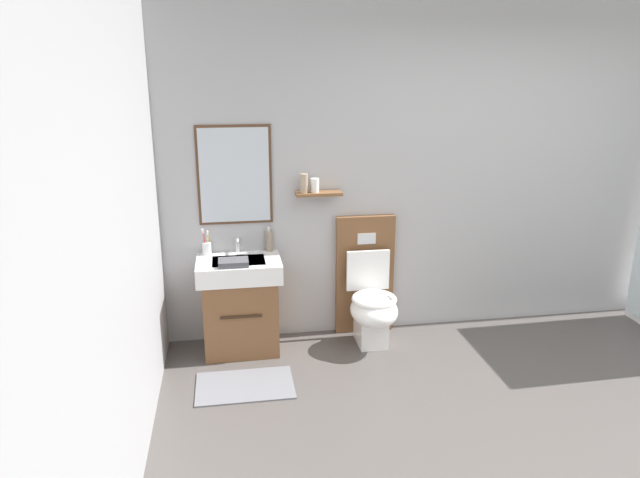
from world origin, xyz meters
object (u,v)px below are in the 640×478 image
at_px(toothbrush_cup, 207,248).
at_px(soap_dispenser, 269,241).
at_px(folded_hand_towel, 233,263).
at_px(toilet, 369,296).
at_px(vanity_sink_left, 240,302).

height_order(toothbrush_cup, soap_dispenser, toothbrush_cup).
xyz_separation_m(toothbrush_cup, folded_hand_towel, (0.20, -0.30, -0.03)).
height_order(toilet, soap_dispenser, toilet).
bearing_deg(toothbrush_cup, vanity_sink_left, -33.91).
relative_size(toilet, toothbrush_cup, 4.79).
height_order(toilet, toothbrush_cup, toilet).
relative_size(vanity_sink_left, toilet, 0.75).
distance_m(vanity_sink_left, soap_dispenser, 0.53).
relative_size(vanity_sink_left, toothbrush_cup, 3.57).
distance_m(vanity_sink_left, folded_hand_towel, 0.41).
xyz_separation_m(toilet, folded_hand_towel, (-1.07, -0.14, 0.39)).
xyz_separation_m(vanity_sink_left, toothbrush_cup, (-0.24, 0.16, 0.41)).
xyz_separation_m(toothbrush_cup, soap_dispenser, (0.49, 0.01, 0.03)).
bearing_deg(toilet, folded_hand_towel, -172.56).
relative_size(toilet, soap_dispenser, 5.06).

